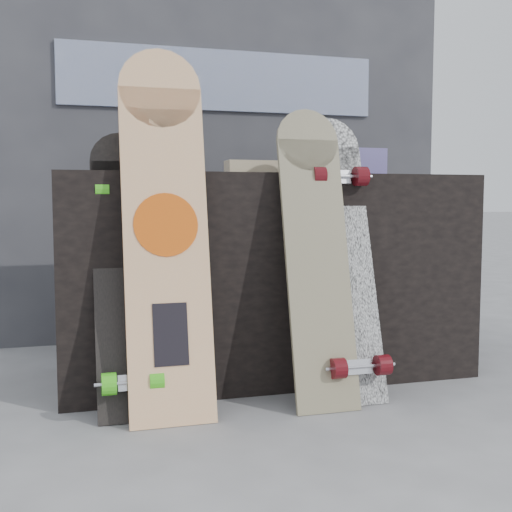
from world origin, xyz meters
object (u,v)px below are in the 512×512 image
object	(u,v)px
skateboard_dark	(126,266)
longboard_cascadia	(342,251)
vendor_table	(264,275)
longboard_geisha	(165,220)
longboard_celtic	(316,246)

from	to	relation	value
skateboard_dark	longboard_cascadia	bearing A→B (deg)	-3.82
longboard_cascadia	skateboard_dark	size ratio (longest dim) A/B	1.07
skateboard_dark	vendor_table	bearing A→B (deg)	28.02
vendor_table	skateboard_dark	size ratio (longest dim) A/B	1.70
vendor_table	longboard_geisha	size ratio (longest dim) A/B	1.32
vendor_table	skateboard_dark	distance (m)	0.65
vendor_table	skateboard_dark	world-z (taller)	skateboard_dark
vendor_table	longboard_geisha	distance (m)	0.64
longboard_geisha	longboard_celtic	xyz separation A→B (m)	(0.51, -0.02, -0.09)
vendor_table	longboard_geisha	xyz separation A→B (m)	(-0.45, -0.38, 0.24)
longboard_celtic	skateboard_dark	size ratio (longest dim) A/B	1.09
vendor_table	longboard_celtic	bearing A→B (deg)	-80.93
longboard_geisha	skateboard_dark	size ratio (longest dim) A/B	1.29
longboard_cascadia	longboard_celtic	bearing A→B (deg)	-157.79
longboard_geisha	longboard_celtic	size ratio (longest dim) A/B	1.18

